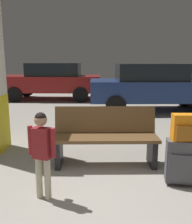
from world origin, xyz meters
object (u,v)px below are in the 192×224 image
Objects in this scene: parked_car_far at (52,80)px; backpack_bright at (183,128)px; child at (42,147)px; parked_car_near at (153,86)px; bench at (105,137)px; suitcase at (181,161)px.

backpack_bright is at bearing -67.15° from parked_car_far.
parked_car_near is (2.33, 5.42, 0.17)m from child.
child reaches higher than bench.
child is (-1.71, -0.38, 0.32)m from suitcase.
parked_car_near is at bearing 70.06° from bench.
backpack_bright reaches higher than suitcase.
parked_car_far is (-1.41, 7.79, 0.17)m from child.
suitcase is at bearing 12.53° from child.
bench reaches higher than suitcase.
parked_car_far is at bearing 147.65° from parked_car_near.
parked_car_far is at bearing 112.84° from suitcase.
suitcase is at bearing -67.16° from parked_car_far.
suitcase is 5.11m from parked_car_near.
child is at bearing -113.23° from parked_car_near.
parked_car_far and parked_car_near have the same top height.
parked_car_far reaches higher than child.
bench is 0.39× the size of parked_car_far.
backpack_bright is (0.00, -0.00, 0.45)m from suitcase.
parked_car_near reaches higher than backpack_bright.
bench is 2.68× the size of suitcase.
suitcase is (0.97, -0.67, -0.12)m from bench.
suitcase is 0.45m from backpack_bright.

